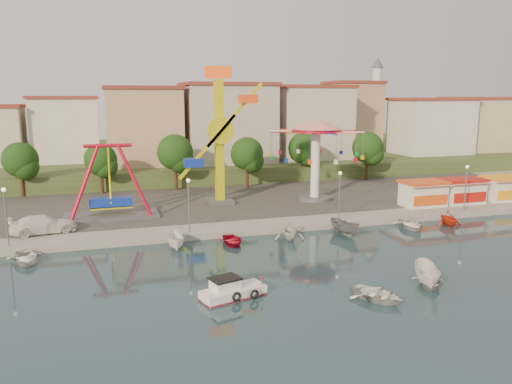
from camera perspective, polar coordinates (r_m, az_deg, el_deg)
name	(u,v)px	position (r m, az deg, el deg)	size (l,w,h in m)	color
ground	(320,274)	(39.56, 7.36, -9.31)	(200.00, 200.00, 0.00)	#142E38
quay_deck	(188,166)	(97.89, -7.79, 2.97)	(200.00, 100.00, 0.60)	#9E998E
asphalt_pad	(227,195)	(66.87, -3.29, -0.34)	(90.00, 28.00, 0.01)	#4C4944
hill_terrace	(184,157)	(102.63, -8.27, 3.99)	(200.00, 60.00, 3.00)	#384C26
pirate_ship_ride	(110,182)	(56.49, -16.36, 1.06)	(10.00, 5.00, 8.00)	#59595E
kamikaze_tower	(223,140)	(60.45, -3.85, 5.99)	(7.01, 3.10, 16.50)	#59595E
wave_swinger	(316,140)	(63.09, 6.84, 5.89)	(11.60, 11.60, 10.40)	#59595E
booth_left	(423,193)	(63.10, 18.56, -0.13)	(5.40, 3.78, 3.08)	white
booth_mid	(462,191)	(66.47, 22.46, 0.14)	(5.40, 3.78, 3.08)	white
booth_right	(504,188)	(70.65, 26.44, 0.42)	(5.40, 3.78, 3.08)	white
lamp_post_0	(6,219)	(48.60, -26.63, -2.77)	(0.14, 0.14, 5.00)	#59595E
lamp_post_1	(189,207)	(48.48, -7.68, -1.72)	(0.14, 0.14, 5.00)	#59595E
lamp_post_2	(339,197)	(53.39, 9.51, -0.61)	(0.14, 0.14, 5.00)	#59595E
lamp_post_3	(466,189)	(62.14, 22.83, 0.29)	(0.14, 0.14, 5.00)	#59595E
tree_0	(20,160)	(71.91, -25.35, 3.34)	(4.60, 4.60, 7.19)	#382314
tree_1	(101,160)	(70.46, -17.34, 3.54)	(4.35, 4.35, 6.80)	#382314
tree_2	(175,152)	(70.60, -9.22, 4.49)	(5.02, 5.02, 7.85)	#382314
tree_3	(247,154)	(71.30, -1.04, 4.40)	(4.68, 4.68, 7.32)	#382314
tree_4	(304,148)	(77.39, 5.49, 5.00)	(4.86, 4.86, 7.60)	#382314
tree_5	(368,148)	(80.17, 12.64, 4.97)	(4.83, 4.83, 7.54)	#382314
building_1	(65,136)	(85.52, -21.02, 5.95)	(12.33, 9.01, 8.63)	silver
building_2	(148,127)	(86.14, -12.25, 7.32)	(11.95, 9.28, 11.23)	tan
building_3	(232,132)	(85.41, -2.71, 6.84)	(12.59, 10.50, 9.20)	beige
building_4	(299,129)	(92.85, 4.89, 7.14)	(10.75, 9.23, 9.24)	beige
building_5	(368,123)	(96.91, 12.70, 7.66)	(12.77, 10.96, 11.21)	tan
building_6	(427,120)	(101.96, 18.97, 7.81)	(8.23, 8.98, 12.36)	silver
building_7	(461,127)	(113.20, 22.35, 6.92)	(11.59, 10.93, 8.76)	beige
minaret	(376,102)	(101.78, 13.56, 9.99)	(2.80, 2.80, 18.00)	silver
cabin_motorboat	(231,292)	(34.88, -2.83, -11.31)	(4.81, 2.88, 1.59)	white
rowboat_a	(377,294)	(35.44, 13.67, -11.31)	(2.72, 3.80, 0.79)	white
rowboat_b	(429,282)	(38.96, 19.19, -9.66)	(2.27, 3.18, 0.66)	white
skiff	(428,275)	(38.84, 19.01, -8.94)	(1.60, 4.25, 1.64)	white
van	(43,224)	(52.27, -23.14, -3.42)	(2.46, 6.06, 1.76)	white
moored_boat_0	(25,258)	(45.95, -24.87, -6.84)	(2.79, 3.91, 0.81)	silver
moored_boat_2	(176,241)	(45.74, -9.14, -5.57)	(1.47, 3.90, 1.51)	white
moored_boat_3	(232,240)	(46.80, -2.76, -5.55)	(2.55, 3.57, 0.74)	#B00E24
moored_boat_4	(289,230)	(48.34, 3.84, -4.40)	(2.88, 3.33, 1.76)	silver
moored_boat_5	(345,227)	(50.73, 10.11, -3.97)	(1.44, 3.83, 1.48)	slate
moored_boat_6	(411,224)	(54.66, 17.27, -3.55)	(3.02, 4.23, 0.88)	silver
moored_boat_7	(448,218)	(57.29, 21.14, -2.77)	(2.63, 3.05, 1.61)	red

